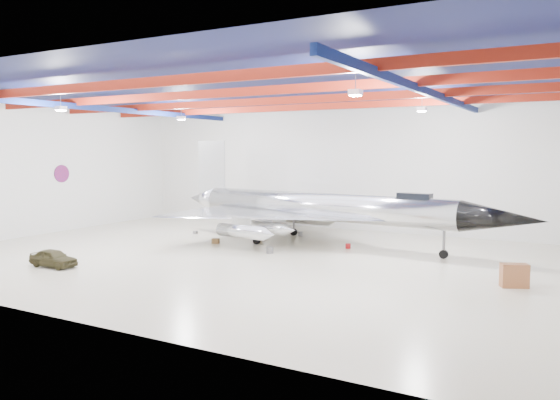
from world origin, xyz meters
The scene contains 16 objects.
floor centered at (0.00, 0.00, 0.00)m, with size 40.00×40.00×0.00m, color beige.
wall_back centered at (0.00, 15.00, 5.50)m, with size 40.00×40.00×0.00m, color silver.
wall_left centered at (-20.00, 0.00, 5.50)m, with size 30.00×30.00×0.00m, color silver.
ceiling centered at (0.00, 0.00, 11.00)m, with size 40.00×40.00×0.00m, color #0A0F38.
ceiling_structure centered at (0.00, 0.00, 10.32)m, with size 39.50×29.50×1.08m.
wall_roundel centered at (-19.94, 2.00, 5.00)m, with size 1.50×1.50×0.10m, color #B21414.
jet_aircraft centered at (2.52, 6.56, 2.56)m, with size 28.65×17.83×7.81m.
jeep centered at (-8.38, -8.27, 0.54)m, with size 1.27×3.16×1.08m, color #3C371E.
desk centered at (16.54, -0.16, 0.61)m, with size 1.34×0.67×1.23m, color brown.
crate_ply centered at (-4.63, 3.21, 0.18)m, with size 0.53×0.42×0.37m, color olive.
toolbox_red centered at (-3.60, 8.01, 0.16)m, with size 0.47×0.38×0.33m, color #9F0F14.
engine_drum centered at (0.93, 1.77, 0.22)m, with size 0.48×0.48×0.44m, color #59595B.
crate_small centered at (-8.94, 6.31, 0.12)m, with size 0.35×0.28×0.24m, color #59595B.
tool_chest centered at (4.90, 6.11, 0.18)m, with size 0.39×0.39×0.35m, color #9F0F14.
oil_barrel centered at (-2.58, 5.99, 0.21)m, with size 0.61×0.49×0.43m, color olive.
spares_box centered at (-0.68, 9.57, 0.17)m, with size 0.37×0.37×0.33m, color #59595B.
Camera 1 is at (19.29, -30.06, 7.04)m, focal length 35.00 mm.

